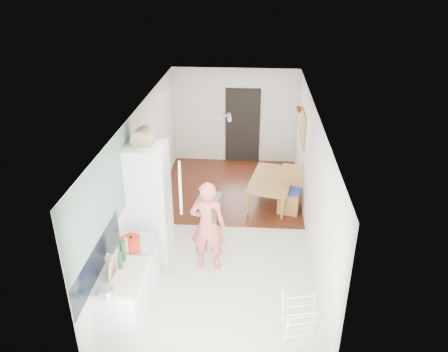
# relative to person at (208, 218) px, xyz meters

# --- Properties ---
(room_shell) EXTENTS (3.20, 7.00, 2.50)m
(room_shell) POSITION_rel_person_xyz_m (0.22, 1.08, 0.27)
(room_shell) COLOR white
(room_shell) RESTS_ON ground
(floor) EXTENTS (3.20, 7.00, 0.01)m
(floor) POSITION_rel_person_xyz_m (0.22, 1.08, -0.98)
(floor) COLOR beige
(floor) RESTS_ON ground
(wood_floor_overlay) EXTENTS (3.20, 3.30, 0.01)m
(wood_floor_overlay) POSITION_rel_person_xyz_m (0.22, 2.93, -0.97)
(wood_floor_overlay) COLOR #5C2C18
(wood_floor_overlay) RESTS_ON room_shell
(sage_wall_panel) EXTENTS (0.02, 3.00, 1.30)m
(sage_wall_panel) POSITION_rel_person_xyz_m (-1.37, -0.92, 0.87)
(sage_wall_panel) COLOR slate
(sage_wall_panel) RESTS_ON room_shell
(tile_splashback) EXTENTS (0.02, 1.90, 0.50)m
(tile_splashback) POSITION_rel_person_xyz_m (-1.36, -1.47, 0.17)
(tile_splashback) COLOR black
(tile_splashback) RESTS_ON room_shell
(doorway_recess) EXTENTS (0.90, 0.04, 2.00)m
(doorway_recess) POSITION_rel_person_xyz_m (0.42, 4.56, 0.02)
(doorway_recess) COLOR black
(doorway_recess) RESTS_ON room_shell
(base_cabinet) EXTENTS (0.60, 0.90, 0.86)m
(base_cabinet) POSITION_rel_person_xyz_m (-1.08, -1.47, -0.55)
(base_cabinet) COLOR white
(base_cabinet) RESTS_ON room_shell
(worktop) EXTENTS (0.62, 0.92, 0.06)m
(worktop) POSITION_rel_person_xyz_m (-1.08, -1.47, -0.09)
(worktop) COLOR beige
(worktop) RESTS_ON room_shell
(range_cooker) EXTENTS (0.60, 0.60, 0.88)m
(range_cooker) POSITION_rel_person_xyz_m (-1.08, -0.72, -0.54)
(range_cooker) COLOR white
(range_cooker) RESTS_ON room_shell
(cooker_top) EXTENTS (0.60, 0.60, 0.04)m
(cooker_top) POSITION_rel_person_xyz_m (-1.08, -0.72, -0.08)
(cooker_top) COLOR silver
(cooker_top) RESTS_ON room_shell
(fridge_housing) EXTENTS (0.66, 0.66, 2.15)m
(fridge_housing) POSITION_rel_person_xyz_m (-1.05, 0.30, 0.10)
(fridge_housing) COLOR white
(fridge_housing) RESTS_ON room_shell
(fridge_door) EXTENTS (0.14, 0.56, 0.70)m
(fridge_door) POSITION_rel_person_xyz_m (-0.44, -0.00, 0.57)
(fridge_door) COLOR white
(fridge_door) RESTS_ON room_shell
(fridge_interior) EXTENTS (0.02, 0.52, 0.66)m
(fridge_interior) POSITION_rel_person_xyz_m (-0.74, 0.30, 0.57)
(fridge_interior) COLOR white
(fridge_interior) RESTS_ON room_shell
(pinboard) EXTENTS (0.03, 0.90, 0.70)m
(pinboard) POSITION_rel_person_xyz_m (1.80, 2.98, 0.57)
(pinboard) COLOR tan
(pinboard) RESTS_ON room_shell
(pinboard_frame) EXTENTS (0.00, 0.94, 0.74)m
(pinboard_frame) POSITION_rel_person_xyz_m (1.79, 2.98, 0.57)
(pinboard_frame) COLOR #A16B34
(pinboard_frame) RESTS_ON room_shell
(wall_sconce) EXTENTS (0.18, 0.18, 0.16)m
(wall_sconce) POSITION_rel_person_xyz_m (1.76, 3.63, 0.77)
(wall_sconce) COLOR maroon
(wall_sconce) RESTS_ON room_shell
(person) EXTENTS (0.72, 0.48, 1.95)m
(person) POSITION_rel_person_xyz_m (0.00, 0.00, 0.00)
(person) COLOR #E26353
(person) RESTS_ON floor
(dining_table) EXTENTS (1.00, 1.47, 0.48)m
(dining_table) POSITION_rel_person_xyz_m (1.18, 2.40, -0.74)
(dining_table) COLOR #A16B34
(dining_table) RESTS_ON floor
(dining_chair) EXTENTS (0.52, 0.52, 1.02)m
(dining_chair) POSITION_rel_person_xyz_m (1.53, 1.99, -0.47)
(dining_chair) COLOR #A16B34
(dining_chair) RESTS_ON floor
(stool) EXTENTS (0.38, 0.38, 0.40)m
(stool) POSITION_rel_person_xyz_m (-0.11, 1.49, -0.78)
(stool) COLOR #A16B34
(stool) RESTS_ON floor
(grey_drape) EXTENTS (0.51, 0.51, 0.19)m
(grey_drape) POSITION_rel_person_xyz_m (-0.12, 1.47, -0.48)
(grey_drape) COLOR slate
(grey_drape) RESTS_ON stool
(drying_rack) EXTENTS (0.52, 0.49, 0.86)m
(drying_rack) POSITION_rel_person_xyz_m (1.43, -1.82, -0.55)
(drying_rack) COLOR white
(drying_rack) RESTS_ON floor
(bread_bin) EXTENTS (0.37, 0.35, 0.19)m
(bread_bin) POSITION_rel_person_xyz_m (-1.09, 0.37, 1.27)
(bread_bin) COLOR tan
(bread_bin) RESTS_ON fridge_housing
(red_casserole) EXTENTS (0.28, 0.28, 0.16)m
(red_casserole) POSITION_rel_person_xyz_m (-1.09, -0.81, 0.02)
(red_casserole) COLOR red
(red_casserole) RESTS_ON cooker_top
(steel_pan) EXTENTS (0.26, 0.26, 0.11)m
(steel_pan) POSITION_rel_person_xyz_m (-1.13, -1.90, -0.00)
(steel_pan) COLOR silver
(steel_pan) RESTS_ON worktop
(held_bottle) EXTENTS (0.06, 0.06, 0.26)m
(held_bottle) POSITION_rel_person_xyz_m (0.11, -0.16, 0.14)
(held_bottle) COLOR #1B4020
(held_bottle) RESTS_ON person
(bottle_a) EXTENTS (0.08, 0.08, 0.32)m
(bottle_a) POSITION_rel_person_xyz_m (-1.11, -1.16, 0.10)
(bottle_a) COLOR #1B4020
(bottle_a) RESTS_ON worktop
(bottle_b) EXTENTS (0.07, 0.07, 0.27)m
(bottle_b) POSITION_rel_person_xyz_m (-1.10, -1.33, 0.08)
(bottle_b) COLOR #1B4020
(bottle_b) RESTS_ON worktop
(bottle_c) EXTENTS (0.10, 0.10, 0.24)m
(bottle_c) POSITION_rel_person_xyz_m (-1.23, -1.43, 0.06)
(bottle_c) COLOR silver
(bottle_c) RESTS_ON worktop
(pepper_mill_front) EXTENTS (0.06, 0.06, 0.21)m
(pepper_mill_front) POSITION_rel_person_xyz_m (-1.13, -0.95, 0.05)
(pepper_mill_front) COLOR tan
(pepper_mill_front) RESTS_ON worktop
(pepper_mill_back) EXTENTS (0.06, 0.06, 0.22)m
(pepper_mill_back) POSITION_rel_person_xyz_m (-1.20, -0.94, 0.05)
(pepper_mill_back) COLOR tan
(pepper_mill_back) RESTS_ON worktop
(chopping_boards) EXTENTS (0.13, 0.27, 0.37)m
(chopping_boards) POSITION_rel_person_xyz_m (-1.14, -1.53, 0.13)
(chopping_boards) COLOR tan
(chopping_boards) RESTS_ON worktop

